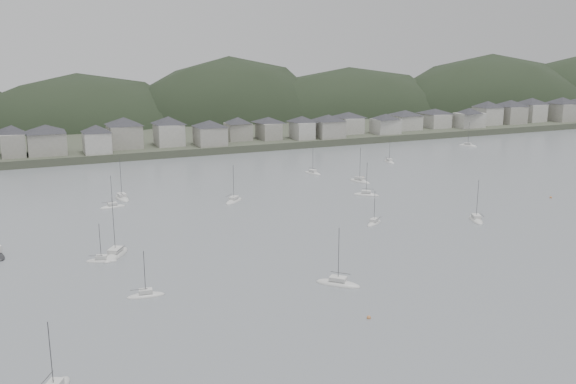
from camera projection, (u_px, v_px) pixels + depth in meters
name	position (u px, v px, depth m)	size (l,w,h in m)	color
ground	(482.00, 330.00, 96.90)	(900.00, 900.00, 0.00)	slate
far_shore_land	(135.00, 120.00, 359.24)	(900.00, 250.00, 3.00)	#383D2D
forested_ridge	(153.00, 148.00, 341.28)	(851.55, 103.94, 102.57)	black
waterfront_town	(294.00, 125.00, 278.04)	(451.48, 28.46, 12.92)	gray
moored_fleet	(293.00, 224.00, 154.40)	(230.55, 175.93, 13.64)	silver
mooring_buoys	(364.00, 225.00, 153.30)	(149.16, 132.42, 0.70)	#B8723D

